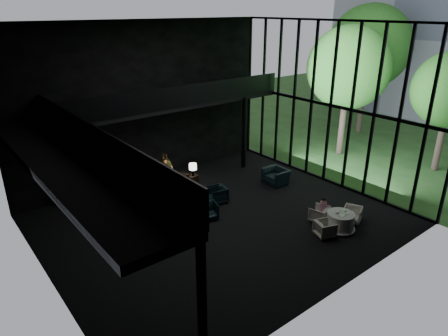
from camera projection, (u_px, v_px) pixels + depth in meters
floor at (220, 220)px, 17.19m from camera, size 14.00×12.00×0.02m
ceiling at (220, 22)px, 14.19m from camera, size 14.00×12.00×0.02m
wall_back at (147, 104)px, 20.04m from camera, size 14.00×0.04×8.00m
wall_front at (350, 178)px, 11.34m from camera, size 14.00×0.04×8.00m
wall_left at (31, 173)px, 11.65m from camera, size 0.04×12.00×8.00m
curtain_wall at (331, 105)px, 19.70m from camera, size 0.20×12.00×8.00m
mezzanine_left at (66, 165)px, 12.22m from camera, size 2.00×12.00×0.25m
mezzanine_back at (174, 104)px, 19.89m from camera, size 12.00×2.00×0.25m
railing_left at (95, 140)px, 12.58m from camera, size 0.06×12.00×1.00m
railing_back at (185, 96)px, 18.94m from camera, size 12.00×0.06×1.00m
column_sw at (202, 304)px, 9.42m from camera, size 0.24×0.24×4.00m
column_nw at (52, 165)px, 17.68m from camera, size 0.24×0.24×4.00m
column_ne at (244, 133)px, 22.11m from camera, size 0.24×0.24×4.00m
tree_near at (349, 68)px, 23.03m from camera, size 4.80×4.80×7.65m
tree_far at (369, 47)px, 27.08m from camera, size 5.60×5.60×8.80m
console at (165, 186)px, 19.48m from camera, size 2.45×0.56×0.78m
bronze_urn at (165, 169)px, 19.05m from camera, size 0.70×0.70×1.31m
side_table_left at (138, 199)px, 18.41m from camera, size 0.52×0.52×0.58m
table_lamp_left at (135, 183)px, 18.24m from camera, size 0.39×0.39×0.66m
side_table_right at (193, 180)px, 20.44m from camera, size 0.49×0.49×0.54m
table_lamp_right at (193, 167)px, 20.13m from camera, size 0.39×0.39×0.65m
sofa at (180, 192)px, 18.73m from camera, size 2.32×1.45×0.88m
lounge_armchair_west at (157, 215)px, 16.77m from camera, size 0.81×0.84×0.74m
lounge_armchair_east at (217, 193)px, 18.56m from camera, size 1.02×1.06×0.93m
lounge_armchair_south at (208, 210)px, 17.15m from camera, size 0.96×0.93×0.80m
window_armchair at (276, 173)px, 20.53m from camera, size 0.89×1.35×1.17m
coffee_table at (189, 206)px, 17.93m from camera, size 1.11×1.11×0.43m
dining_table at (340, 223)px, 16.30m from camera, size 1.25×1.25×0.75m
dining_chair_north at (319, 214)px, 16.93m from camera, size 0.84×0.80×0.72m
dining_chair_east at (352, 214)px, 16.92m from camera, size 0.85×0.87×0.69m
dining_chair_west at (325, 229)px, 15.84m from camera, size 0.80×0.82×0.67m
child at (323, 204)px, 16.88m from camera, size 0.29×0.29×0.61m
plate_a at (342, 216)px, 15.93m from camera, size 0.24×0.24×0.01m
plate_b at (342, 210)px, 16.41m from camera, size 0.26×0.26×0.02m
saucer at (348, 213)px, 16.15m from camera, size 0.22×0.22×0.01m
coffee_cup at (345, 211)px, 16.23m from camera, size 0.10×0.10×0.06m
cereal_bowl at (337, 212)px, 16.13m from camera, size 0.17×0.17×0.08m
cream_pot at (346, 214)px, 15.99m from camera, size 0.07×0.07×0.06m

